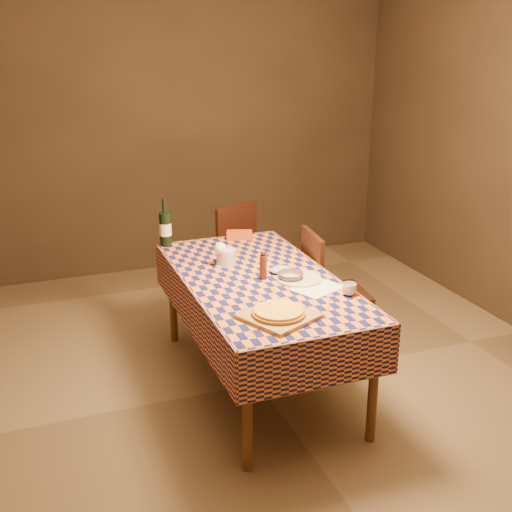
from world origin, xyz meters
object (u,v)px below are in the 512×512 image
object	(u,v)px
chair_right	(326,286)
wine_bottle	(165,228)
dining_table	(259,289)
chair_far	(228,249)
cutting_board	(278,316)
pizza	(279,312)
white_plate	(299,279)
bowl	(290,276)

from	to	relation	value
chair_right	wine_bottle	bearing A→B (deg)	150.54
dining_table	chair_far	xyz separation A→B (m)	(0.22, 1.31, -0.17)
wine_bottle	chair_right	size ratio (longest dim) A/B	0.38
chair_right	dining_table	bearing A→B (deg)	-156.73
cutting_board	wine_bottle	world-z (taller)	wine_bottle
wine_bottle	dining_table	bearing A→B (deg)	-64.57
pizza	wine_bottle	world-z (taller)	wine_bottle
cutting_board	wine_bottle	xyz separation A→B (m)	(-0.29, 1.47, 0.12)
dining_table	wine_bottle	world-z (taller)	wine_bottle
cutting_board	chair_far	world-z (taller)	chair_far
dining_table	white_plate	distance (m)	0.27
chair_far	chair_right	distance (m)	1.12
pizza	cutting_board	bearing A→B (deg)	-90.00
wine_bottle	pizza	bearing A→B (deg)	-78.92
dining_table	bowl	xyz separation A→B (m)	(0.17, -0.11, 0.10)
cutting_board	bowl	distance (m)	0.58
bowl	wine_bottle	distance (m)	1.13
chair_far	bowl	bearing A→B (deg)	-92.00
dining_table	pizza	size ratio (longest dim) A/B	5.96
cutting_board	pizza	size ratio (longest dim) A/B	1.13
bowl	wine_bottle	bearing A→B (deg)	120.79
dining_table	wine_bottle	bearing A→B (deg)	115.43
dining_table	bowl	distance (m)	0.23
cutting_board	white_plate	size ratio (longest dim) A/B	1.21
dining_table	pizza	world-z (taller)	pizza
cutting_board	bowl	bearing A→B (deg)	59.89
white_plate	chair_right	distance (m)	0.62
bowl	chair_far	world-z (taller)	chair_far
wine_bottle	white_plate	xyz separation A→B (m)	(0.63, -0.99, -0.12)
pizza	white_plate	xyz separation A→B (m)	(0.34, 0.48, -0.03)
dining_table	wine_bottle	distance (m)	0.97
bowl	chair_far	distance (m)	1.46
dining_table	chair_right	bearing A→B (deg)	23.27
pizza	wine_bottle	xyz separation A→B (m)	(-0.29, 1.47, 0.10)
pizza	chair_far	distance (m)	1.98
pizza	chair_right	distance (m)	1.19
cutting_board	bowl	xyz separation A→B (m)	(0.29, 0.50, 0.01)
wine_bottle	chair_right	world-z (taller)	wine_bottle
bowl	chair_far	bearing A→B (deg)	88.00
bowl	white_plate	world-z (taller)	bowl
bowl	white_plate	xyz separation A→B (m)	(0.05, -0.02, -0.02)
dining_table	white_plate	xyz separation A→B (m)	(0.22, -0.13, 0.08)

